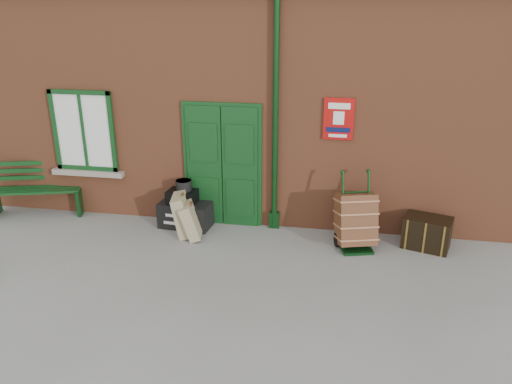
% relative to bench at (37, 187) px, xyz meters
% --- Properties ---
extents(ground, '(80.00, 80.00, 0.00)m').
position_rel_bench_xyz_m(ground, '(3.95, -1.33, -0.52)').
color(ground, gray).
rests_on(ground, ground).
extents(station_building, '(10.30, 4.30, 4.36)m').
position_rel_bench_xyz_m(station_building, '(3.95, 2.16, 1.64)').
color(station_building, brown).
rests_on(station_building, ground).
extents(bench, '(1.76, 0.96, 1.04)m').
position_rel_bench_xyz_m(bench, '(0.00, 0.00, 0.00)').
color(bench, '#103C16').
rests_on(bench, ground).
extents(houdini_trunk, '(0.97, 0.60, 0.46)m').
position_rel_bench_xyz_m(houdini_trunk, '(3.00, -0.11, -0.29)').
color(houdini_trunk, black).
rests_on(houdini_trunk, ground).
extents(strongbox, '(0.54, 0.42, 0.23)m').
position_rel_bench_xyz_m(strongbox, '(2.95, -0.11, 0.05)').
color(strongbox, black).
rests_on(strongbox, houdini_trunk).
extents(hatbox, '(0.30, 0.30, 0.19)m').
position_rel_bench_xyz_m(hatbox, '(2.98, -0.08, 0.26)').
color(hatbox, black).
rests_on(hatbox, strongbox).
extents(suitcase_back, '(0.42, 0.57, 0.75)m').
position_rel_bench_xyz_m(suitcase_back, '(3.06, -0.47, -0.15)').
color(suitcase_back, tan).
rests_on(suitcase_back, ground).
extents(suitcase_front, '(0.44, 0.53, 0.65)m').
position_rel_bench_xyz_m(suitcase_front, '(3.24, -0.57, -0.20)').
color(suitcase_front, tan).
rests_on(suitcase_front, ground).
extents(porter_trolley, '(0.77, 0.80, 1.27)m').
position_rel_bench_xyz_m(porter_trolley, '(6.04, -0.42, -0.03)').
color(porter_trolley, black).
rests_on(porter_trolley, ground).
extents(dark_trunk, '(0.86, 0.69, 0.54)m').
position_rel_bench_xyz_m(dark_trunk, '(7.23, -0.22, -0.26)').
color(dark_trunk, black).
rests_on(dark_trunk, ground).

